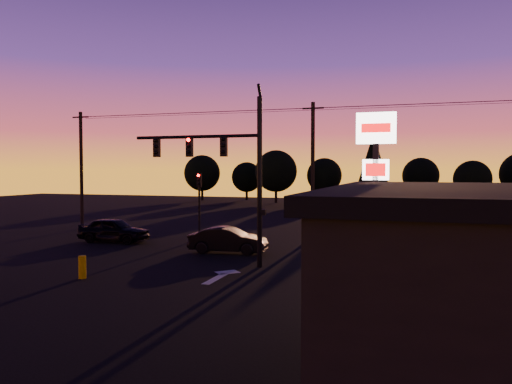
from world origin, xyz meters
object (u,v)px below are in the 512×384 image
car_mid (228,240)px  pylon_sign (376,162)px  traffic_signal_mast (228,163)px  secondary_signal (199,196)px  suv_parked (389,296)px  car_left (114,230)px  bollard (82,267)px  car_right (406,246)px

car_mid → pylon_sign: bearing=-129.8°
traffic_signal_mast → pylon_sign: 7.52m
secondary_signal → suv_parked: bearing=-47.2°
traffic_signal_mast → car_left: bearing=153.1°
bollard → suv_parked: 12.75m
car_right → suv_parked: bearing=-4.9°
secondary_signal → car_right: size_ratio=0.92×
secondary_signal → traffic_signal_mast: bearing=-56.8°
bollard → car_left: size_ratio=0.21×
suv_parked → pylon_sign: bearing=71.6°
car_mid → suv_parked: bearing=-141.6°
traffic_signal_mast → car_right: 10.09m
car_left → car_right: (17.79, -0.72, -0.09)m
suv_parked → car_left: bearing=117.9°
car_left → traffic_signal_mast: bearing=-118.2°
car_mid → suv_parked: car_mid is taller
car_left → bollard: bearing=-154.4°
secondary_signal → bollard: (0.10, -12.13, -2.38)m
secondary_signal → suv_parked: size_ratio=0.95×
car_right → car_mid: bearing=-87.9°
bollard → secondary_signal: bearing=90.5°
secondary_signal → car_right: 13.64m
car_left → suv_parked: size_ratio=0.99×
pylon_sign → car_mid: 10.99m
car_left → car_mid: size_ratio=1.05×
car_right → secondary_signal: bearing=-107.5°
pylon_sign → suv_parked: pylon_sign is taller
pylon_sign → car_left: bearing=156.2°
traffic_signal_mast → suv_parked: traffic_signal_mast is taller
pylon_sign → car_left: pylon_sign is taller
car_left → secondary_signal: bearing=-62.6°
traffic_signal_mast → bollard: 8.03m
pylon_sign → car_mid: (-8.35, 5.78, -4.20)m
car_left → car_right: 17.80m
car_left → suv_parked: (17.48, -11.18, -0.14)m
traffic_signal_mast → bollard: bearing=-136.0°
pylon_sign → car_right: (1.05, 6.67, -4.23)m
car_left → car_mid: bearing=-102.1°
bollard → car_right: car_right is taller
secondary_signal → car_left: 5.80m
secondary_signal → bollard: bearing=-89.5°
pylon_sign → suv_parked: bearing=-78.9°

